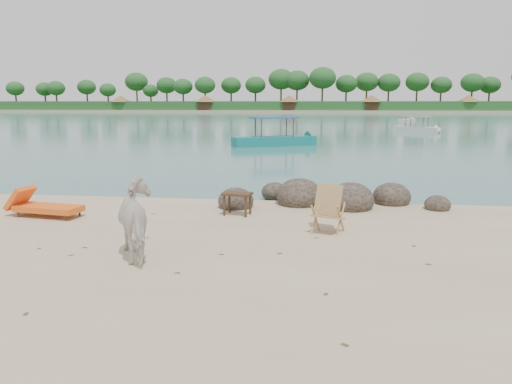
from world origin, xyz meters
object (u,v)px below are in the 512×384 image
boulders (325,199)px  boat_near (274,122)px  side_table (237,205)px  deck_chair (328,211)px  cow (140,221)px  lounge_chair (49,206)px

boulders → boat_near: boat_near is taller
boulders → boat_near: (-3.19, 19.81, 1.35)m
side_table → deck_chair: size_ratio=0.69×
cow → boat_near: boat_near is taller
side_table → boat_near: boat_near is taller
deck_chair → cow: bearing=-125.2°
boat_near → cow: bearing=-116.6°
boulders → lounge_chair: bearing=-161.0°
boulders → lounge_chair: (-6.88, -2.37, 0.11)m
side_table → lounge_chair: bearing=-159.2°
side_table → deck_chair: bearing=-21.2°
side_table → boat_near: bearing=104.2°
side_table → lounge_chair: lounge_chair is taller
boat_near → lounge_chair: bearing=-125.4°
deck_chair → boat_near: boat_near is taller
cow → side_table: (1.22, 3.60, -0.42)m
lounge_chair → deck_chair: deck_chair is taller
side_table → cow: bearing=-97.1°
boulders → lounge_chair: 7.28m
boulders → lounge_chair: size_ratio=3.00×
side_table → boulders: bearing=47.6°
deck_chair → boulders: bearing=113.5°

